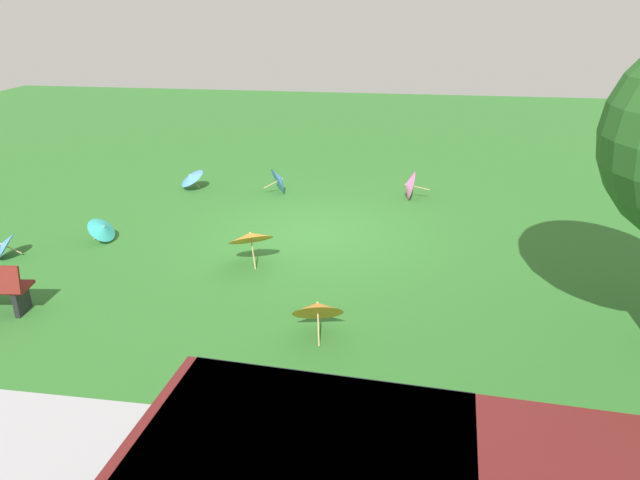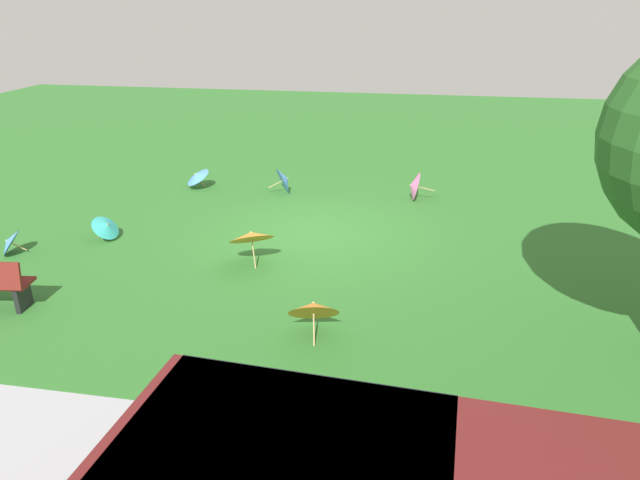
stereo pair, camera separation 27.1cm
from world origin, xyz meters
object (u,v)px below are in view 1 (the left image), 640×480
(parasol_blue_0, at_px, (4,245))
(parasol_blue_2, at_px, (280,180))
(parasol_orange_0, at_px, (251,237))
(parasol_orange_1, at_px, (318,308))
(parasol_pink_1, at_px, (408,185))
(parasol_blue_1, at_px, (191,177))
(parasol_teal_0, at_px, (103,228))

(parasol_blue_0, xyz_separation_m, parasol_blue_2, (-4.42, -4.79, 0.09))
(parasol_orange_0, bearing_deg, parasol_blue_0, 5.45)
(parasol_orange_0, relative_size, parasol_orange_1, 1.26)
(parasol_pink_1, bearing_deg, parasol_blue_0, 31.97)
(parasol_blue_1, relative_size, parasol_orange_0, 0.80)
(parasol_blue_1, distance_m, parasol_blue_2, 2.38)
(parasol_blue_1, distance_m, parasol_orange_0, 5.10)
(parasol_blue_2, bearing_deg, parasol_orange_1, 106.82)
(parasol_blue_1, bearing_deg, parasol_blue_2, -178.92)
(parasol_pink_1, xyz_separation_m, parasol_orange_1, (1.26, 6.64, 0.06))
(parasol_orange_0, height_order, parasol_blue_2, parasol_orange_0)
(parasol_pink_1, relative_size, parasol_orange_1, 0.83)
(parasol_pink_1, distance_m, parasol_blue_1, 5.64)
(parasol_blue_1, bearing_deg, parasol_orange_1, 123.62)
(parasol_orange_0, bearing_deg, parasol_pink_1, -123.61)
(parasol_blue_1, height_order, parasol_orange_1, parasol_orange_1)
(parasol_blue_0, height_order, parasol_orange_1, parasol_orange_1)
(parasol_blue_1, bearing_deg, parasol_orange_0, 122.71)
(parasol_pink_1, bearing_deg, parasol_blue_1, 0.50)
(parasol_blue_0, bearing_deg, parasol_orange_0, -174.55)
(parasol_pink_1, distance_m, parasol_blue_2, 3.27)
(parasol_blue_0, bearing_deg, parasol_blue_2, -132.69)
(parasol_pink_1, bearing_deg, parasol_blue_2, 0.08)
(parasol_teal_0, distance_m, parasol_orange_0, 3.34)
(parasol_teal_0, bearing_deg, parasol_blue_0, 34.06)
(parasol_blue_2, xyz_separation_m, parasol_orange_1, (-2.01, 6.64, 0.08))
(parasol_teal_0, xyz_separation_m, parasol_blue_1, (-0.53, -3.73, 0.04))
(parasol_blue_0, distance_m, parasol_orange_0, 4.83)
(parasol_blue_2, relative_size, parasol_orange_1, 0.91)
(parasol_pink_1, distance_m, parasol_orange_0, 5.22)
(parasol_blue_1, relative_size, parasol_orange_1, 1.01)
(parasol_blue_0, relative_size, parasol_blue_2, 0.84)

